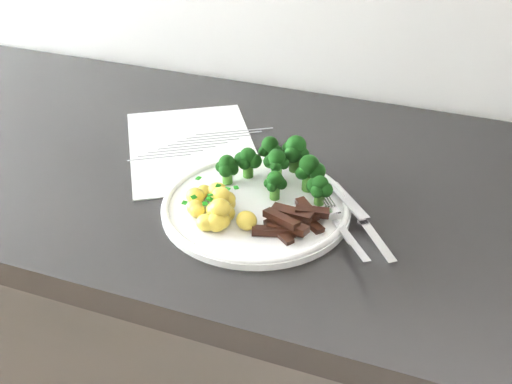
% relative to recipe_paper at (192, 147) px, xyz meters
% --- Properties ---
extents(recipe_paper, '(0.32, 0.35, 0.00)m').
position_rel_recipe_paper_xyz_m(recipe_paper, '(0.00, 0.00, 0.00)').
color(recipe_paper, white).
rests_on(recipe_paper, counter).
extents(plate, '(0.26, 0.26, 0.01)m').
position_rel_recipe_paper_xyz_m(plate, '(0.16, -0.13, 0.01)').
color(plate, white).
rests_on(plate, counter).
extents(broccoli, '(0.18, 0.11, 0.07)m').
position_rel_recipe_paper_xyz_m(broccoli, '(0.17, -0.07, 0.04)').
color(broccoli, '#366E1F').
rests_on(broccoli, plate).
extents(potatoes, '(0.11, 0.10, 0.04)m').
position_rel_recipe_paper_xyz_m(potatoes, '(0.12, -0.18, 0.02)').
color(potatoes, gold).
rests_on(potatoes, plate).
extents(beef_strips, '(0.09, 0.09, 0.03)m').
position_rel_recipe_paper_xyz_m(beef_strips, '(0.22, -0.16, 0.02)').
color(beef_strips, black).
rests_on(beef_strips, plate).
extents(fork, '(0.10, 0.13, 0.01)m').
position_rel_recipe_paper_xyz_m(fork, '(0.29, -0.16, 0.02)').
color(fork, silver).
rests_on(fork, plate).
extents(knife, '(0.13, 0.15, 0.02)m').
position_rel_recipe_paper_xyz_m(knife, '(0.32, -0.13, 0.01)').
color(knife, silver).
rests_on(knife, plate).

